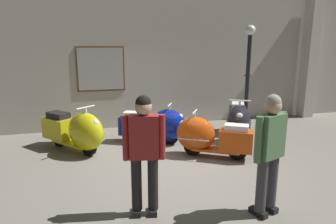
# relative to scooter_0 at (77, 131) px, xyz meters

# --- Properties ---
(ground_plane) EXTENTS (60.00, 60.00, 0.00)m
(ground_plane) POSITION_rel_scooter_0_xyz_m (1.96, -1.28, -0.49)
(ground_plane) COLOR slate
(showroom_back_wall) EXTENTS (18.00, 0.63, 3.76)m
(showroom_back_wall) POSITION_rel_scooter_0_xyz_m (2.14, 1.92, 1.39)
(showroom_back_wall) COLOR #ADA89E
(showroom_back_wall) RESTS_ON ground
(scooter_0) EXTENTS (1.51, 1.66, 1.07)m
(scooter_0) POSITION_rel_scooter_0_xyz_m (0.00, 0.00, 0.00)
(scooter_0) COLOR black
(scooter_0) RESTS_ON ground
(scooter_1) EXTENTS (1.64, 1.12, 0.98)m
(scooter_1) POSITION_rel_scooter_0_xyz_m (1.83, 0.14, -0.04)
(scooter_1) COLOR black
(scooter_1) RESTS_ON ground
(scooter_2) EXTENTS (1.59, 1.22, 0.97)m
(scooter_2) POSITION_rel_scooter_0_xyz_m (2.65, -0.98, -0.04)
(scooter_2) COLOR black
(scooter_2) RESTS_ON ground
(scooter_3) EXTENTS (1.24, 1.82, 1.09)m
(scooter_3) POSITION_rel_scooter_0_xyz_m (3.78, -0.18, 0.01)
(scooter_3) COLOR black
(scooter_3) RESTS_ON ground
(lamppost) EXTENTS (0.28, 0.28, 2.84)m
(lamppost) POSITION_rel_scooter_0_xyz_m (4.52, 0.76, 1.01)
(lamppost) COLOR black
(lamppost) RESTS_ON ground
(visitor_0) EXTENTS (0.55, 0.36, 1.71)m
(visitor_0) POSITION_rel_scooter_0_xyz_m (2.59, -3.25, 0.50)
(visitor_0) COLOR black
(visitor_0) RESTS_ON ground
(visitor_1) EXTENTS (0.57, 0.32, 1.70)m
(visitor_1) POSITION_rel_scooter_0_xyz_m (0.96, -2.82, 0.49)
(visitor_1) COLOR black
(visitor_1) RESTS_ON ground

